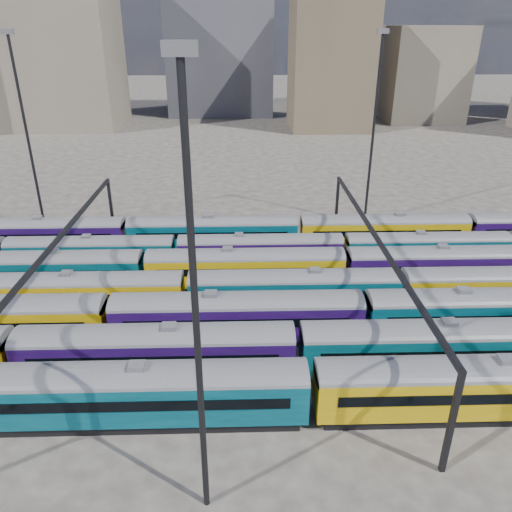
{
  "coord_description": "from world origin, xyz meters",
  "views": [
    {
      "loc": [
        -2.65,
        -42.94,
        26.18
      ],
      "look_at": [
        -1.22,
        6.6,
        3.0
      ],
      "focal_mm": 35.0,
      "sensor_mm": 36.0,
      "label": 1
    }
  ],
  "objects_px": {
    "rake_2": "(237,312)",
    "rake_0": "(149,388)",
    "mast_2": "(195,302)",
    "rake_1": "(156,347)"
  },
  "relations": [
    {
      "from": "rake_2",
      "to": "rake_0",
      "type": "bearing_deg",
      "value": -121.59
    },
    {
      "from": "rake_0",
      "to": "mast_2",
      "type": "distance_m",
      "value": 13.76
    },
    {
      "from": "rake_1",
      "to": "mast_2",
      "type": "xyz_separation_m",
      "value": [
        4.63,
        -12.0,
        11.07
      ]
    },
    {
      "from": "rake_1",
      "to": "mast_2",
      "type": "relative_size",
      "value": 6.13
    },
    {
      "from": "rake_0",
      "to": "mast_2",
      "type": "bearing_deg",
      "value": -58.05
    },
    {
      "from": "rake_2",
      "to": "mast_2",
      "type": "xyz_separation_m",
      "value": [
        -1.78,
        -17.0,
        11.04
      ]
    },
    {
      "from": "rake_0",
      "to": "rake_2",
      "type": "distance_m",
      "value": 11.74
    },
    {
      "from": "rake_0",
      "to": "rake_1",
      "type": "relative_size",
      "value": 1.02
    },
    {
      "from": "rake_1",
      "to": "rake_2",
      "type": "height_order",
      "value": "rake_2"
    },
    {
      "from": "rake_2",
      "to": "mast_2",
      "type": "distance_m",
      "value": 20.35
    }
  ]
}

